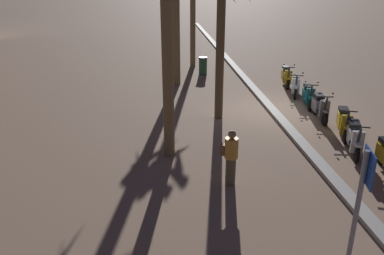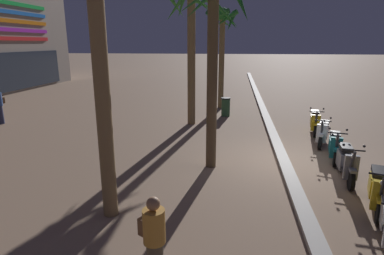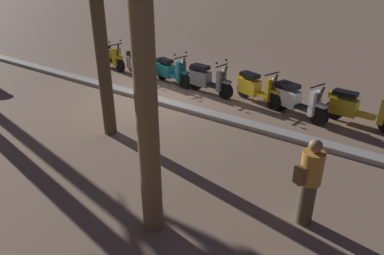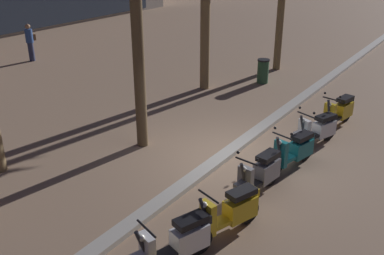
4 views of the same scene
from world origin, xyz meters
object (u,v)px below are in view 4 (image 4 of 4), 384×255
scooter_grey_far_back (260,174)px  scooter_yellow_lead_nearest (231,212)px  scooter_white_gap_after_mid (318,130)px  scooter_yellow_tail_end (339,112)px  scooter_white_last_in_row (177,243)px  litter_bin (263,71)px  scooter_teal_second_in_line (294,151)px  pedestrian_by_palm_tree (30,41)px

scooter_grey_far_back → scooter_yellow_lead_nearest: bearing=-174.0°
scooter_white_gap_after_mid → scooter_yellow_tail_end: (1.64, -0.08, 0.02)m
scooter_white_last_in_row → litter_bin: scooter_white_last_in_row is taller
scooter_white_last_in_row → scooter_grey_far_back: 2.96m
scooter_teal_second_in_line → scooter_white_gap_after_mid: (1.57, -0.03, 0.00)m
scooter_yellow_lead_nearest → scooter_grey_far_back: (1.62, 0.17, 0.01)m
scooter_yellow_tail_end → pedestrian_by_palm_tree: (-0.45, 14.17, 0.45)m
litter_bin → scooter_yellow_lead_nearest: bearing=-157.5°
scooter_white_last_in_row → scooter_yellow_lead_nearest: (1.34, -0.29, -0.01)m
scooter_white_gap_after_mid → litter_bin: 5.65m
scooter_grey_far_back → scooter_white_last_in_row: bearing=177.7°
scooter_teal_second_in_line → scooter_yellow_tail_end: (3.21, -0.11, 0.02)m
scooter_white_gap_after_mid → scooter_white_last_in_row: bearing=177.2°
scooter_teal_second_in_line → scooter_grey_far_back: bearing=174.6°
scooter_yellow_lead_nearest → pedestrian_by_palm_tree: bearing=67.0°
pedestrian_by_palm_tree → scooter_white_last_in_row: bearing=-117.9°
scooter_teal_second_in_line → litter_bin: bearing=32.6°
scooter_yellow_lead_nearest → scooter_grey_far_back: 1.63m
scooter_white_last_in_row → scooter_white_gap_after_mid: 6.13m
pedestrian_by_palm_tree → scooter_teal_second_in_line: bearing=-101.1°
scooter_white_last_in_row → scooter_yellow_lead_nearest: size_ratio=1.02×
scooter_teal_second_in_line → scooter_yellow_tail_end: size_ratio=0.97×
scooter_yellow_lead_nearest → pedestrian_by_palm_tree: 15.30m
scooter_grey_far_back → litter_bin: bearing=25.7°
litter_bin → scooter_teal_second_in_line: bearing=-147.4°
scooter_yellow_tail_end → pedestrian_by_palm_tree: size_ratio=1.05×
scooter_teal_second_in_line → scooter_white_gap_after_mid: bearing=-1.0°
scooter_yellow_tail_end → scooter_white_last_in_row: bearing=177.2°
scooter_white_last_in_row → scooter_yellow_tail_end: scooter_yellow_tail_end is taller
scooter_yellow_lead_nearest → scooter_white_last_in_row: bearing=167.7°
scooter_yellow_lead_nearest → litter_bin: 9.77m
scooter_teal_second_in_line → pedestrian_by_palm_tree: 14.33m
scooter_teal_second_in_line → litter_bin: scooter_teal_second_in_line is taller
scooter_white_last_in_row → scooter_grey_far_back: size_ratio=0.98×
scooter_teal_second_in_line → scooter_white_gap_after_mid: same height
scooter_white_last_in_row → scooter_yellow_tail_end: 7.77m
scooter_grey_far_back → scooter_yellow_tail_end: (4.80, -0.26, -0.01)m
scooter_grey_far_back → litter_bin: (7.40, 3.56, 0.02)m
scooter_yellow_lead_nearest → scooter_yellow_tail_end: scooter_yellow_tail_end is taller
scooter_yellow_lead_nearest → litter_bin: size_ratio=1.77×
scooter_white_last_in_row → pedestrian_by_palm_tree: size_ratio=1.01×
pedestrian_by_palm_tree → scooter_white_gap_after_mid: bearing=-94.8°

